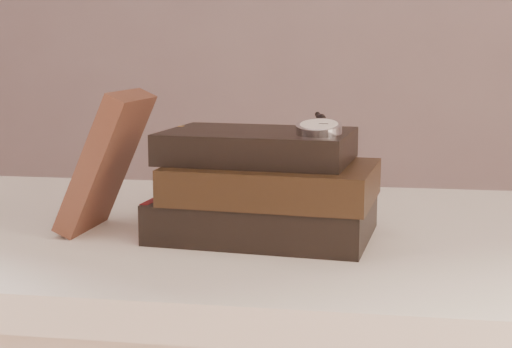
# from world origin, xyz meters

# --- Properties ---
(table) EXTENTS (1.00, 0.60, 0.75)m
(table) POSITION_xyz_m (0.00, 0.35, 0.66)
(table) COLOR white
(table) RESTS_ON ground
(book_stack) EXTENTS (0.27, 0.20, 0.13)m
(book_stack) POSITION_xyz_m (0.04, 0.31, 0.81)
(book_stack) COLOR black
(book_stack) RESTS_ON table
(journal) EXTENTS (0.10, 0.12, 0.17)m
(journal) POSITION_xyz_m (-0.16, 0.30, 0.84)
(journal) COLOR #402118
(journal) RESTS_ON table
(pocket_watch) EXTENTS (0.06, 0.16, 0.02)m
(pocket_watch) POSITION_xyz_m (0.10, 0.29, 0.88)
(pocket_watch) COLOR silver
(pocket_watch) RESTS_ON book_stack
(eyeglasses) EXTENTS (0.12, 0.13, 0.05)m
(eyeglasses) POSITION_xyz_m (-0.04, 0.40, 0.82)
(eyeglasses) COLOR silver
(eyeglasses) RESTS_ON book_stack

